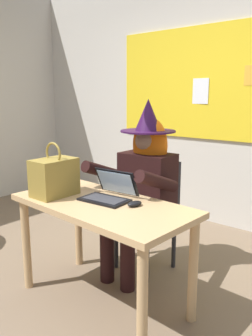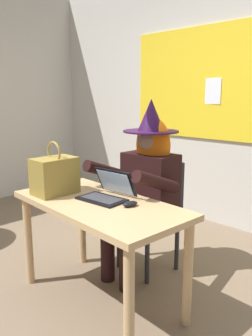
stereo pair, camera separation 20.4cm
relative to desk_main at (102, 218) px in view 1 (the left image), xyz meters
The scene contains 8 objects.
ground_plane 0.66m from the desk_main, 145.19° to the right, with size 24.00×24.00×0.00m, color #75604C.
wall_back_bulletin 2.12m from the desk_main, 95.13° to the left, with size 5.50×2.14×2.85m.
desk_main is the anchor object (origin of this frame).
chair_at_desk 0.68m from the desk_main, 96.09° to the left, with size 0.45×0.45×0.90m.
person_costumed 0.57m from the desk_main, 98.01° to the left, with size 0.60×0.68×1.40m.
laptop 0.18m from the desk_main, 99.59° to the left, with size 0.34×0.31×0.19m.
computer_mouse 0.26m from the desk_main, 18.98° to the left, with size 0.06×0.10×0.03m, color black.
handbag 0.45m from the desk_main, 165.49° to the right, with size 0.20×0.30×0.38m.
Camera 1 is at (1.67, -1.42, 1.42)m, focal length 36.42 mm.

